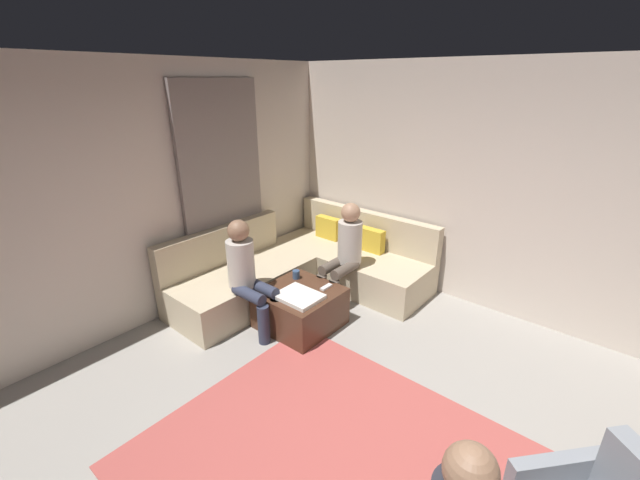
# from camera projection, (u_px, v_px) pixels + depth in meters

# --- Properties ---
(wall_back) EXTENTS (6.00, 0.12, 2.70)m
(wall_back) POSITION_uv_depth(u_px,v_px,m) (521.00, 197.00, 4.18)
(wall_back) COLOR beige
(wall_back) RESTS_ON ground_plane
(wall_left) EXTENTS (0.12, 6.00, 2.70)m
(wall_left) POSITION_uv_depth(u_px,v_px,m) (105.00, 207.00, 3.84)
(wall_left) COLOR beige
(wall_left) RESTS_ON ground_plane
(curtain_panel) EXTENTS (0.06, 1.10, 2.50)m
(curtain_panel) POSITION_uv_depth(u_px,v_px,m) (223.00, 192.00, 4.74)
(curtain_panel) COLOR gray
(curtain_panel) RESTS_ON ground_plane
(area_rug) EXTENTS (2.60, 2.20, 0.01)m
(area_rug) POSITION_uv_depth(u_px,v_px,m) (336.00, 467.00, 2.78)
(area_rug) COLOR #AD4C47
(area_rug) RESTS_ON ground_plane
(sectional_couch) EXTENTS (2.10, 2.55, 0.87)m
(sectional_couch) POSITION_uv_depth(u_px,v_px,m) (305.00, 268.00, 5.06)
(sectional_couch) COLOR #C6B593
(sectional_couch) RESTS_ON ground_plane
(ottoman) EXTENTS (0.76, 0.76, 0.42)m
(ottoman) POSITION_uv_depth(u_px,v_px,m) (300.00, 308.00, 4.31)
(ottoman) COLOR #4C2D1E
(ottoman) RESTS_ON ground_plane
(folded_blanket) EXTENTS (0.44, 0.36, 0.04)m
(folded_blanket) POSITION_uv_depth(u_px,v_px,m) (299.00, 296.00, 4.08)
(folded_blanket) COLOR white
(folded_blanket) RESTS_ON ottoman
(coffee_mug) EXTENTS (0.08, 0.08, 0.10)m
(coffee_mug) POSITION_uv_depth(u_px,v_px,m) (296.00, 274.00, 4.48)
(coffee_mug) COLOR #334C72
(coffee_mug) RESTS_ON ottoman
(game_remote) EXTENTS (0.05, 0.15, 0.02)m
(game_remote) POSITION_uv_depth(u_px,v_px,m) (326.00, 287.00, 4.28)
(game_remote) COLOR white
(game_remote) RESTS_ON ottoman
(person_on_couch_back) EXTENTS (0.30, 0.60, 1.20)m
(person_on_couch_back) POSITION_uv_depth(u_px,v_px,m) (345.00, 250.00, 4.62)
(person_on_couch_back) COLOR brown
(person_on_couch_back) RESTS_ON ground_plane
(person_on_couch_side) EXTENTS (0.60, 0.30, 1.20)m
(person_on_couch_side) POSITION_uv_depth(u_px,v_px,m) (248.00, 272.00, 4.10)
(person_on_couch_side) COLOR #2D3347
(person_on_couch_side) RESTS_ON ground_plane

